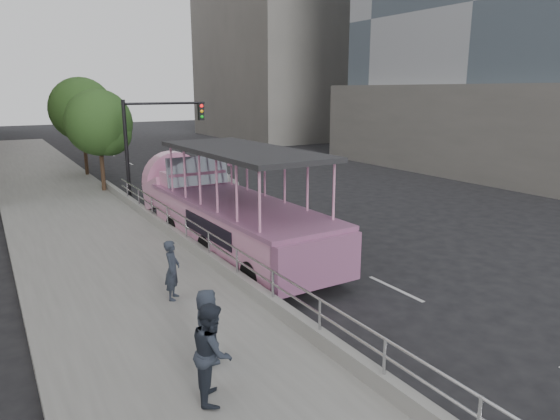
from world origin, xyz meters
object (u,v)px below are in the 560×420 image
at_px(car, 215,178).
at_px(street_tree_near, 101,125).
at_px(pedestrian_far, 207,327).
at_px(pedestrian_near, 172,270).
at_px(traffic_signal, 150,135).
at_px(duck_boat, 223,210).
at_px(parking_sign, 173,194).
at_px(street_tree_far, 83,112).
at_px(pedestrian_mid, 212,352).

bearing_deg(car, street_tree_near, 164.18).
relative_size(pedestrian_far, street_tree_near, 0.27).
height_order(pedestrian_near, pedestrian_far, pedestrian_near).
height_order(traffic_signal, street_tree_near, street_tree_near).
distance_m(duck_boat, street_tree_near, 12.11).
bearing_deg(street_tree_near, car, -15.20).
xyz_separation_m(parking_sign, street_tree_far, (-0.47, 15.17, 2.67)).
bearing_deg(parking_sign, street_tree_far, 91.79).
bearing_deg(street_tree_far, pedestrian_far, -95.30).
height_order(duck_boat, street_tree_near, street_tree_near).
xyz_separation_m(pedestrian_near, street_tree_near, (1.70, 15.95, 2.72)).
bearing_deg(pedestrian_near, pedestrian_mid, -157.82).
bearing_deg(traffic_signal, pedestrian_near, -104.75).
height_order(pedestrian_far, street_tree_far, street_tree_far).
relative_size(pedestrian_mid, traffic_signal, 0.35).
bearing_deg(duck_boat, car, 68.06).
xyz_separation_m(duck_boat, street_tree_far, (-1.48, 17.75, 2.90)).
relative_size(car, pedestrian_near, 2.47).
bearing_deg(parking_sign, car, 56.11).
relative_size(traffic_signal, street_tree_far, 0.81).
xyz_separation_m(car, pedestrian_far, (-7.93, -17.77, 0.40)).
xyz_separation_m(pedestrian_near, street_tree_far, (1.90, 21.95, 3.21)).
xyz_separation_m(duck_boat, car, (4.10, 10.18, -0.74)).
height_order(pedestrian_near, traffic_signal, traffic_signal).
relative_size(pedestrian_near, pedestrian_mid, 0.89).
height_order(traffic_signal, street_tree_far, street_tree_far).
xyz_separation_m(pedestrian_far, traffic_signal, (3.75, 15.91, 2.42)).
xyz_separation_m(pedestrian_far, street_tree_far, (2.35, 25.34, 3.23)).
bearing_deg(pedestrian_near, parking_sign, 13.28).
xyz_separation_m(pedestrian_far, parking_sign, (2.83, 10.17, 0.56)).
xyz_separation_m(parking_sign, street_tree_near, (-0.67, 9.17, 2.18)).
height_order(pedestrian_near, parking_sign, parking_sign).
distance_m(traffic_signal, street_tree_far, 9.57).
xyz_separation_m(duck_boat, pedestrian_near, (-3.38, -4.20, -0.31)).
bearing_deg(car, pedestrian_far, -114.67).
xyz_separation_m(pedestrian_near, pedestrian_far, (-0.45, -3.39, -0.02)).
bearing_deg(pedestrian_mid, pedestrian_far, 3.55).
bearing_deg(duck_boat, street_tree_near, 98.12).
height_order(pedestrian_mid, traffic_signal, traffic_signal).
bearing_deg(pedestrian_far, pedestrian_near, -1.07).
bearing_deg(pedestrian_mid, car, -1.94).
bearing_deg(street_tree_far, car, -53.61).
distance_m(car, traffic_signal, 5.38).
bearing_deg(pedestrian_mid, parking_sign, 5.95).
relative_size(car, traffic_signal, 0.76).
xyz_separation_m(car, parking_sign, (-5.10, -7.60, 0.97)).
bearing_deg(pedestrian_near, car, 5.11).
relative_size(pedestrian_far, parking_sign, 0.60).
xyz_separation_m(traffic_signal, street_tree_near, (-1.60, 3.43, 0.32)).
bearing_deg(duck_boat, traffic_signal, 90.55).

